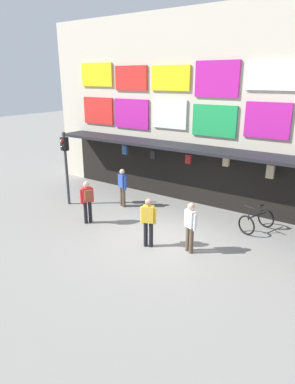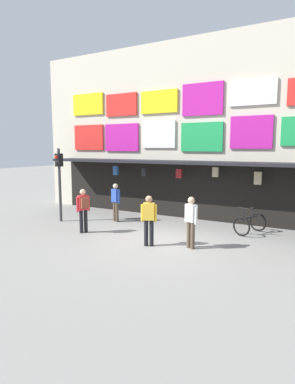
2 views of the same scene
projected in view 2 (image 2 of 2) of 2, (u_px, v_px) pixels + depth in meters
ground_plane at (159, 241)px, 11.35m from camera, size 80.00×80.00×0.00m
shopfront at (206, 131)px, 14.74m from camera, size 18.00×2.60×8.00m
traffic_light_near at (59, 173)px, 14.16m from camera, size 0.30×0.34×3.20m
bicycle_parked at (250, 223)px, 12.31m from camera, size 1.07×1.34×1.05m
pedestrian_in_black at (116, 200)px, 14.25m from camera, size 0.51×0.32×1.68m
pedestrian_in_red at (83, 207)px, 12.36m from camera, size 0.46×0.48×1.68m
pedestrian_in_purple at (149, 217)px, 10.70m from camera, size 0.50×0.45×1.68m
pedestrian_in_green at (191, 220)px, 10.44m from camera, size 0.49×0.35×1.68m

